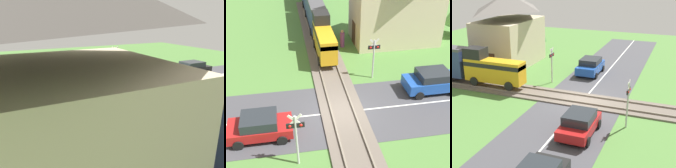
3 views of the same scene
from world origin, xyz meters
TOP-DOWN VIEW (x-y plane):
  - ground_plane at (0.00, 0.00)m, footprint 60.00×60.00m
  - road_surface at (0.00, 0.00)m, footprint 48.00×6.40m
  - track_bed at (0.00, 0.00)m, footprint 2.80×48.00m
  - car_near_crossing at (-5.09, -1.44)m, footprint 3.68×2.02m
  - car_far_side at (6.77, 1.44)m, footprint 3.96×2.08m
  - crossing_signal_west_approach at (-3.11, -3.97)m, footprint 0.90×0.18m
  - crossing_signal_east_approach at (3.11, 3.97)m, footprint 0.90×0.18m
  - station_building at (6.94, 10.51)m, footprint 8.29×5.15m
  - pedestrian_by_station at (1.91, 9.91)m, footprint 0.40×0.40m
  - tree_by_station at (13.29, 10.39)m, footprint 2.46×2.46m

SIDE VIEW (x-z plane):
  - ground_plane at x=0.00m, z-range 0.00..0.00m
  - road_surface at x=0.00m, z-range 0.00..0.02m
  - track_bed at x=0.00m, z-range -0.05..0.19m
  - pedestrian_by_station at x=1.91m, z-range -0.07..1.56m
  - car_near_crossing at x=-5.09m, z-range 0.03..1.50m
  - car_far_side at x=6.77m, z-range 0.03..1.62m
  - crossing_signal_west_approach at x=-3.11m, z-range 0.45..3.67m
  - crossing_signal_east_approach at x=3.11m, z-range 0.45..3.67m
  - tree_by_station at x=13.29m, z-range 0.62..4.84m
  - station_building at x=6.94m, z-range -0.07..7.48m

